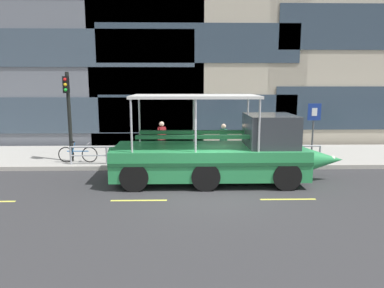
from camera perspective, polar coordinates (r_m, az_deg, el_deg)
name	(u,v)px	position (r m, az deg, el deg)	size (l,w,h in m)	color
ground_plane	(212,191)	(12.39, 3.17, -7.60)	(120.00, 120.00, 0.00)	#333335
sidewalk	(203,155)	(17.78, 1.77, -1.86)	(32.00, 4.80, 0.18)	#A8A59E
curb_edge	(206,167)	(15.36, 2.27, -3.77)	(32.00, 0.18, 0.18)	#B2ADA3
lane_centreline	(214,200)	(11.54, 3.52, -8.94)	(25.80, 0.12, 0.01)	#DBD64C
curb_guardrail	(196,152)	(15.53, 0.69, -1.25)	(11.03, 0.09, 0.80)	#9EA0A8
traffic_light_pole	(68,108)	(16.62, -19.23, 5.48)	(0.24, 0.46, 3.98)	black
parking_sign	(314,122)	(17.10, 18.94, 3.40)	(0.60, 0.12, 2.59)	#4C4F54
leaned_bicycle	(78,154)	(16.60, -17.86, -1.55)	(1.74, 0.46, 0.96)	black
duck_tour_boat	(223,154)	(13.38, 4.94, -1.56)	(8.81, 2.61, 3.26)	#2D9351
pedestrian_near_bow	(284,138)	(17.17, 14.48, 0.92)	(0.33, 0.35, 1.57)	#47423D
pedestrian_mid_left	(223,138)	(16.59, 5.07, 1.03)	(0.33, 0.38, 1.63)	#47423D
pedestrian_mid_right	(162,136)	(16.84, -4.87, 1.33)	(0.39, 0.35, 1.71)	black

